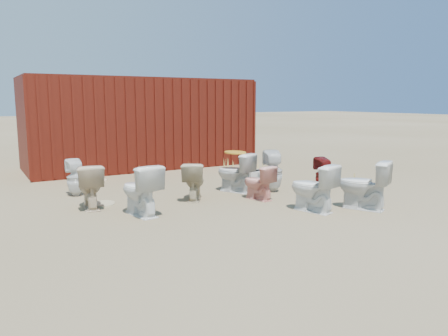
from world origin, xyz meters
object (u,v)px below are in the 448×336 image
shipping_container (140,123)px  toilet_back_e (273,171)px  toilet_front_maroon (323,174)px  toilet_front_e (364,185)px  toilet_back_beige_left (90,186)px  toilet_front_c (313,188)px  loose_tank (255,179)px  toilet_front_pink (258,182)px  toilet_back_beige_right (194,181)px  toilet_back_a (75,178)px  toilet_front_a (140,190)px  toilet_back_yellowlid (235,172)px

shipping_container → toilet_back_e: 4.89m
shipping_container → toilet_front_maroon: 5.63m
toilet_front_maroon → toilet_front_e: (-0.43, -1.43, 0.07)m
toilet_front_e → toilet_back_beige_left: bearing=-58.2°
toilet_front_c → toilet_back_beige_left: bearing=-50.0°
toilet_front_e → loose_tank: 2.54m
toilet_front_c → toilet_back_beige_left: (-3.11, 2.07, -0.02)m
toilet_front_pink → loose_tank: 1.16m
toilet_front_c → toilet_back_beige_right: (-1.31, 1.75, -0.05)m
toilet_front_pink → toilet_front_maroon: 1.54m
toilet_front_maroon → toilet_back_a: toilet_back_a is taller
toilet_front_maroon → toilet_back_beige_right: size_ratio=0.98×
toilet_front_a → toilet_front_e: toilet_front_e is taller
toilet_front_maroon → toilet_back_yellowlid: toilet_back_yellowlid is taller
toilet_front_e → toilet_back_beige_left: toilet_front_e is taller
toilet_front_maroon → loose_tank: (-0.95, 1.05, -0.17)m
toilet_front_pink → toilet_front_e: size_ratio=0.77×
toilet_front_a → loose_tank: 3.02m
toilet_front_c → toilet_back_beige_right: size_ratio=1.13×
toilet_back_beige_left → shipping_container: bearing=-111.8°
toilet_front_c → toilet_back_e: size_ratio=0.96×
toilet_front_c → toilet_back_beige_left: size_ratio=1.05×
toilet_front_c → toilet_back_a: toilet_front_c is taller
toilet_front_e → toilet_back_e: (-0.44, 1.93, -0.00)m
toilet_front_a → toilet_front_maroon: bearing=169.2°
shipping_container → toilet_back_a: bearing=-127.9°
toilet_back_beige_right → toilet_back_yellowlid: bearing=-135.7°
toilet_back_yellowlid → toilet_front_maroon: bearing=125.5°
toilet_back_beige_right → toilet_front_c: bearing=158.9°
toilet_back_beige_left → toilet_front_e: bearing=156.7°
toilet_front_c → toilet_back_beige_right: 2.19m
toilet_front_pink → toilet_front_maroon: size_ratio=0.93×
toilet_back_beige_left → toilet_front_maroon: bearing=175.5°
toilet_front_c → toilet_back_beige_right: bearing=-69.6°
toilet_back_yellowlid → loose_tank: toilet_back_yellowlid is taller
toilet_front_e → toilet_front_c: bearing=-47.8°
toilet_front_e → toilet_back_a: (-3.95, 3.51, -0.06)m
toilet_back_beige_left → toilet_back_beige_right: 1.83m
toilet_front_e → toilet_back_e: bearing=-104.0°
toilet_back_a → toilet_front_e: bearing=134.9°
toilet_front_c → shipping_container: bearing=-100.1°
shipping_container → toilet_back_beige_left: 4.96m
toilet_front_e → toilet_back_a: bearing=-68.7°
toilet_front_maroon → toilet_front_e: toilet_front_e is taller
toilet_front_maroon → toilet_front_a: bearing=7.0°
toilet_front_maroon → toilet_front_pink: bearing=5.9°
toilet_front_pink → toilet_back_beige_left: toilet_back_beige_left is taller
toilet_front_maroon → toilet_back_a: (-4.38, 2.09, 0.01)m
toilet_back_beige_left → toilet_back_yellowlid: (2.83, -0.10, 0.01)m
toilet_front_e → toilet_front_a: bearing=-51.2°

